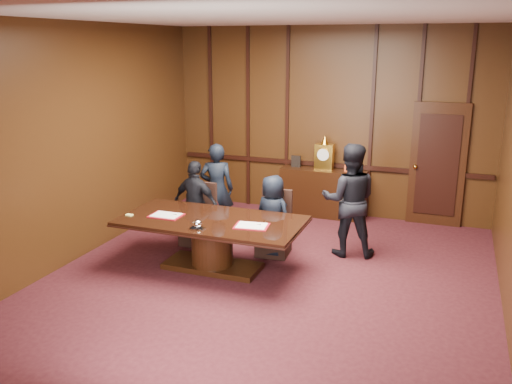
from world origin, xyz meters
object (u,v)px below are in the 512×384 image
(witness_right, at_px, (349,200))
(witness_left, at_px, (217,189))
(conference_table, at_px, (212,235))
(signatory_right, at_px, (273,216))
(sideboard, at_px, (323,191))
(signatory_left, at_px, (196,204))

(witness_right, bearing_deg, witness_left, -16.88)
(conference_table, xyz_separation_m, signatory_right, (0.65, 0.80, 0.13))
(sideboard, distance_m, witness_left, 2.20)
(sideboard, height_order, witness_right, witness_right)
(signatory_right, distance_m, witness_left, 1.38)
(conference_table, relative_size, witness_left, 1.67)
(witness_left, bearing_deg, sideboard, -151.87)
(signatory_left, relative_size, witness_right, 0.80)
(signatory_right, xyz_separation_m, witness_right, (1.08, 0.46, 0.24))
(witness_left, bearing_deg, signatory_right, 133.22)
(witness_right, bearing_deg, signatory_left, -1.58)
(witness_left, relative_size, witness_right, 0.90)
(conference_table, distance_m, signatory_left, 1.05)
(signatory_left, relative_size, witness_left, 0.89)
(sideboard, bearing_deg, witness_right, -65.12)
(signatory_left, bearing_deg, witness_left, -88.51)
(sideboard, relative_size, witness_right, 0.92)
(witness_left, height_order, witness_right, witness_right)
(conference_table, xyz_separation_m, witness_right, (1.73, 1.26, 0.36))
(witness_left, xyz_separation_m, witness_right, (2.30, -0.18, 0.09))
(signatory_right, bearing_deg, witness_left, -11.27)
(signatory_right, relative_size, witness_left, 0.81)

